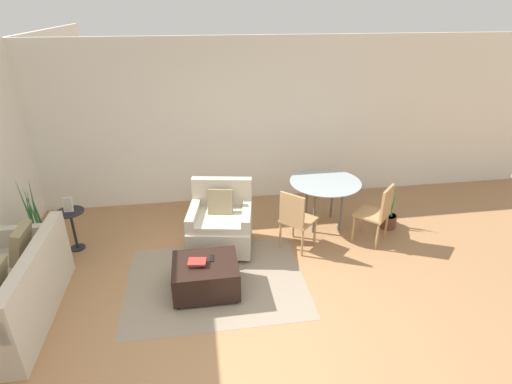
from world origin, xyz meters
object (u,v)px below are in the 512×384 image
couch (13,295)px  dining_table (325,187)px  book_stack (197,262)px  side_table (72,223)px  dining_chair_near_right (378,211)px  dining_chair_near_left (295,217)px  potted_plant_small (388,217)px  armchair (221,224)px  potted_plant (39,238)px  ottoman (206,275)px  picture_frame (68,205)px  tv_remote_primary (212,258)px

couch → dining_table: 4.26m
book_stack → side_table: bearing=144.1°
dining_chair_near_right → couch: bearing=-169.2°
dining_chair_near_left → potted_plant_small: (1.60, 0.39, -0.35)m
book_stack → dining_table: (1.98, 1.35, 0.23)m
armchair → potted_plant: bearing=174.4°
couch → dining_chair_near_left: size_ratio=1.97×
dining_chair_near_right → ottoman: bearing=-163.7°
armchair → side_table: bearing=172.9°
book_stack → dining_chair_near_left: dining_chair_near_left is taller
book_stack → potted_plant: bearing=150.7°
armchair → picture_frame: size_ratio=4.76×
potted_plant → dining_chair_near_left: bearing=-7.7°
potted_plant → dining_chair_near_left: potted_plant is taller
potted_plant → dining_chair_near_left: 3.59m
armchair → dining_chair_near_right: 2.25m
armchair → tv_remote_primary: 0.90m
book_stack → dining_table: size_ratio=0.21×
side_table → dining_table: bearing=1.9°
ottoman → tv_remote_primary: (0.08, 0.08, 0.19)m
dining_table → potted_plant_small: dining_table is taller
picture_frame → dining_chair_near_left: dining_chair_near_left is taller
side_table → picture_frame: bearing=90.0°
armchair → side_table: size_ratio=1.64×
couch → armchair: bearing=25.3°
picture_frame → dining_chair_near_right: (4.29, -0.49, -0.19)m
ottoman → book_stack: size_ratio=3.41×
tv_remote_primary → side_table: bearing=148.8°
ottoman → side_table: size_ratio=1.29×
side_table → couch: bearing=-102.4°
couch → dining_chair_near_left: bearing=14.6°
dining_chair_near_left → dining_table: bearing=45.0°
couch → dining_chair_near_right: size_ratio=1.97×
tv_remote_primary → side_table: size_ratio=0.23×
book_stack → dining_chair_near_left: size_ratio=0.25×
armchair → dining_chair_near_right: bearing=-5.9°
potted_plant → dining_chair_near_right: bearing=-5.7°
armchair → side_table: armchair is taller
ottoman → book_stack: bearing=-171.7°
armchair → dining_chair_near_left: (1.02, -0.23, 0.15)m
side_table → dining_chair_near_left: bearing=-9.0°
potted_plant → dining_chair_near_left: (3.55, -0.48, 0.29)m
book_stack → potted_plant: 2.50m
ottoman → tv_remote_primary: 0.22m
tv_remote_primary → dining_chair_near_right: bearing=15.1°
potted_plant → side_table: 0.51m
couch → dining_table: size_ratio=1.64×
couch → side_table: size_ratio=2.94×
dining_table → dining_chair_near_left: bearing=-135.0°
potted_plant_small → side_table: bearing=178.8°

